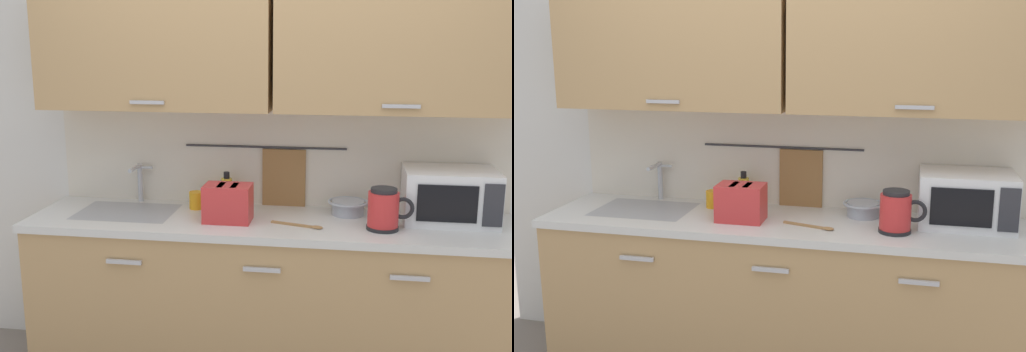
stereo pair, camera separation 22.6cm
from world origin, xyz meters
The scene contains 10 objects.
counter_unit centered at (-0.01, 0.30, 0.46)m, with size 2.53×0.64×0.90m.
back_wall_assembly centered at (0.00, 0.53, 1.52)m, with size 3.70×0.41×2.50m.
sink_faucet centered at (-0.79, 0.53, 1.04)m, with size 0.09×0.17×0.22m.
microwave centered at (0.90, 0.41, 1.04)m, with size 0.46×0.35×0.27m.
electric_kettle centered at (0.57, 0.21, 1.00)m, with size 0.23×0.16×0.21m.
dish_soap_bottle centered at (-0.27, 0.51, 0.99)m, with size 0.06×0.06×0.20m.
mug_near_sink centered at (-0.43, 0.44, 0.95)m, with size 0.12×0.08×0.09m.
mixing_bowl centered at (0.40, 0.45, 0.94)m, with size 0.21×0.21×0.08m.
toaster centered at (-0.21, 0.23, 1.00)m, with size 0.26×0.17×0.19m.
wooden_spoon centered at (0.18, 0.19, 0.91)m, with size 0.27×0.10×0.01m.
Camera 2 is at (0.62, -2.67, 1.80)m, focal length 42.70 mm.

